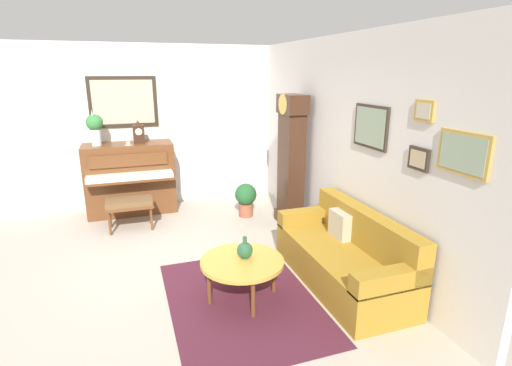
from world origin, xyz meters
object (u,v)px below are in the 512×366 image
Objects in this scene: piano_bench at (129,204)px; grandfather_clock at (291,164)px; coffee_table at (242,263)px; piano at (130,178)px; mantel_clock at (139,133)px; potted_plant at (246,198)px; teacup at (128,144)px; couch at (345,257)px; green_jug at (245,250)px; flower_vase at (95,126)px.

grandfather_clock is (0.56, 2.42, 0.56)m from piano_bench.
piano is at bearing -162.15° from coffee_table.
mantel_clock reaches higher than potted_plant.
grandfather_clock is (1.34, 2.36, 0.36)m from piano.
grandfather_clock reaches higher than coffee_table.
mantel_clock reaches higher than teacup.
piano_bench is 6.03× the size of teacup.
couch is 3.95m from mantel_clock.
green_jug is (1.78, -1.30, -0.43)m from grandfather_clock.
couch is (2.44, 2.29, -0.09)m from piano_bench.
grandfather_clock is 1.99m from couch.
green_jug is 0.43× the size of potted_plant.
piano is 12.41× the size of teacup.
coffee_table is at bearing -18.24° from potted_plant.
teacup is 3.22m from green_jug.
grandfather_clock is 2.24m from green_jug.
piano_bench is at bearing 27.96° from flower_vase.
flower_vase is at bearing -115.27° from grandfather_clock.
potted_plant is at bearing 65.60° from piano.
piano_bench is at bearing -91.13° from potted_plant.
piano_bench is 2.54m from grandfather_clock.
piano is at bearing -90.59° from mantel_clock.
mantel_clock reaches higher than piano_bench.
flower_vase is at bearing -154.82° from coffee_table.
mantel_clock is 0.68m from flower_vase.
green_jug reaches higher than coffee_table.
piano_bench is at bearing -154.43° from green_jug.
piano reaches higher than couch.
grandfather_clock is 1.07× the size of couch.
mantel_clock is (-3.21, -2.04, 1.05)m from couch.
grandfather_clock is at bearing 76.93° from piano_bench.
grandfather_clock is at bearing 64.73° from flower_vase.
grandfather_clock is 1.01m from potted_plant.
teacup reaches higher than couch.
couch is 1.19m from green_jug.
green_jug reaches higher than piano_bench.
teacup is at bearing -117.01° from grandfather_clock.
couch reaches higher than coffee_table.
coffee_table is 1.52× the size of flower_vase.
flower_vase is (-3.21, -2.70, 1.19)m from couch.
couch is at bearing 87.52° from coffee_table.
coffee_table is at bearing 24.25° from piano_bench.
grandfather_clock is 3.50× the size of flower_vase.
piano_bench is 1.84× the size of mantel_clock.
coffee_table is 0.13m from green_jug.
grandfather_clock is 2.33m from coffee_table.
teacup is 2.10m from potted_plant.
green_jug is at bearing 26.17° from flower_vase.
couch is at bearing 32.41° from mantel_clock.
couch is 1.22m from coffee_table.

